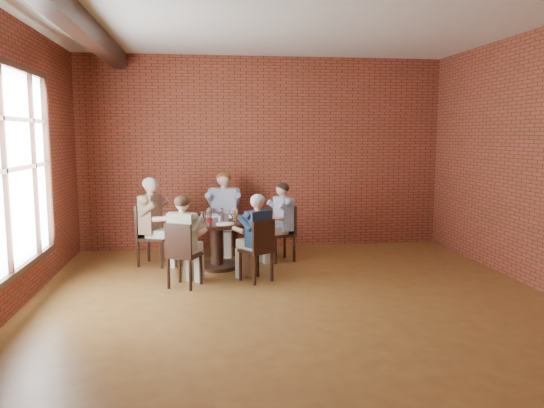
{
  "coord_description": "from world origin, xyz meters",
  "views": [
    {
      "loc": [
        -1.1,
        -5.98,
        2.03
      ],
      "look_at": [
        -0.18,
        1.0,
        1.11
      ],
      "focal_mm": 35.0,
      "sensor_mm": 36.0,
      "label": 1
    }
  ],
  "objects": [
    {
      "name": "glass_h",
      "position": [
        -0.6,
        1.96,
        0.82
      ],
      "size": [
        0.07,
        0.07,
        0.14
      ],
      "primitive_type": "cylinder",
      "color": "white",
      "rests_on": "dining_table"
    },
    {
      "name": "glass_f",
      "position": [
        -1.01,
        1.64,
        0.82
      ],
      "size": [
        0.07,
        0.07,
        0.14
      ],
      "primitive_type": "cylinder",
      "color": "white",
      "rests_on": "dining_table"
    },
    {
      "name": "diner_e",
      "position": [
        -0.38,
        1.2,
        0.61
      ],
      "size": [
        0.7,
        0.73,
        1.22
      ],
      "primitive_type": null,
      "rotation": [
        0.0,
        0.0,
        3.72
      ],
      "color": "#192B46",
      "rests_on": "floor"
    },
    {
      "name": "chair_a",
      "position": [
        0.21,
        2.37,
        0.49
      ],
      "size": [
        0.5,
        0.5,
        0.9
      ],
      "rotation": [
        0.0,
        0.0,
        -1.25
      ],
      "color": "black",
      "rests_on": "floor"
    },
    {
      "name": "wall_back",
      "position": [
        0.0,
        3.5,
        1.7
      ],
      "size": [
        7.0,
        0.0,
        7.0
      ],
      "primitive_type": "plane",
      "rotation": [
        1.57,
        0.0,
        0.0
      ],
      "color": "brown",
      "rests_on": "ground"
    },
    {
      "name": "ceiling",
      "position": [
        0.0,
        0.0,
        3.4
      ],
      "size": [
        7.0,
        7.0,
        0.0
      ],
      "primitive_type": "plane",
      "rotation": [
        3.14,
        0.0,
        0.0
      ],
      "color": "silver",
      "rests_on": "wall_back"
    },
    {
      "name": "glass_a",
      "position": [
        -0.68,
        2.02,
        0.82
      ],
      "size": [
        0.07,
        0.07,
        0.14
      ],
      "primitive_type": "cylinder",
      "color": "white",
      "rests_on": "dining_table"
    },
    {
      "name": "floor",
      "position": [
        0.0,
        0.0,
        0.0
      ],
      "size": [
        7.0,
        7.0,
        0.0
      ],
      "primitive_type": "plane",
      "color": "brown",
      "rests_on": "ground"
    },
    {
      "name": "glass_g",
      "position": [
        -0.84,
        1.81,
        0.82
      ],
      "size": [
        0.07,
        0.07,
        0.14
      ],
      "primitive_type": "cylinder",
      "color": "white",
      "rests_on": "dining_table"
    },
    {
      "name": "window",
      "position": [
        -3.18,
        0.4,
        1.65
      ],
      "size": [
        0.1,
        2.16,
        2.36
      ],
      "color": "white",
      "rests_on": "wall_left"
    },
    {
      "name": "chair_c",
      "position": [
        -1.94,
        2.36,
        0.52
      ],
      "size": [
        0.56,
        0.56,
        0.96
      ],
      "rotation": [
        0.0,
        0.0,
        1.24
      ],
      "color": "black",
      "rests_on": "floor"
    },
    {
      "name": "chair_d",
      "position": [
        -1.38,
        0.98,
        0.48
      ],
      "size": [
        0.5,
        0.5,
        0.88
      ],
      "rotation": [
        0.0,
        0.0,
        2.7
      ],
      "color": "black",
      "rests_on": "floor"
    },
    {
      "name": "plate_c",
      "position": [
        -1.33,
        2.21,
        0.76
      ],
      "size": [
        0.26,
        0.26,
        0.01
      ],
      "primitive_type": "cylinder",
      "color": "white",
      "rests_on": "dining_table"
    },
    {
      "name": "chair_e",
      "position": [
        -0.34,
        1.14,
        0.48
      ],
      "size": [
        0.51,
        0.51,
        0.88
      ],
      "rotation": [
        0.0,
        0.0,
        3.72
      ],
      "color": "black",
      "rests_on": "floor"
    },
    {
      "name": "plate_d",
      "position": [
        -0.79,
        1.56,
        0.76
      ],
      "size": [
        0.26,
        0.26,
        0.01
      ],
      "primitive_type": "cylinder",
      "color": "white",
      "rests_on": "dining_table"
    },
    {
      "name": "dining_table",
      "position": [
        -0.9,
        2.0,
        0.53
      ],
      "size": [
        1.3,
        1.3,
        0.75
      ],
      "color": "black",
      "rests_on": "floor"
    },
    {
      "name": "chair_b",
      "position": [
        -0.73,
        3.1,
        0.52
      ],
      "size": [
        0.52,
        0.52,
        0.97
      ],
      "rotation": [
        0.0,
        0.0,
        -0.15
      ],
      "color": "black",
      "rests_on": "floor"
    },
    {
      "name": "glass_e",
      "position": [
        -1.1,
        1.98,
        0.82
      ],
      "size": [
        0.07,
        0.07,
        0.14
      ],
      "primitive_type": "cylinder",
      "color": "white",
      "rests_on": "dining_table"
    },
    {
      "name": "diner_c",
      "position": [
        -1.86,
        2.33,
        0.69
      ],
      "size": [
        0.82,
        0.74,
        1.37
      ],
      "primitive_type": null,
      "rotation": [
        0.0,
        0.0,
        1.24
      ],
      "color": "brown",
      "rests_on": "floor"
    },
    {
      "name": "plate_a",
      "position": [
        -0.56,
        2.23,
        0.76
      ],
      "size": [
        0.26,
        0.26,
        0.01
      ],
      "primitive_type": "cylinder",
      "color": "white",
      "rests_on": "dining_table"
    },
    {
      "name": "glass_d",
      "position": [
        -1.01,
        2.05,
        0.82
      ],
      "size": [
        0.07,
        0.07,
        0.14
      ],
      "primitive_type": "cylinder",
      "color": "white",
      "rests_on": "dining_table"
    },
    {
      "name": "glass_b",
      "position": [
        -0.82,
        2.23,
        0.82
      ],
      "size": [
        0.07,
        0.07,
        0.14
      ],
      "primitive_type": "cylinder",
      "color": "white",
      "rests_on": "dining_table"
    },
    {
      "name": "smartphone",
      "position": [
        -0.5,
        1.67,
        0.75
      ],
      "size": [
        0.07,
        0.13,
        0.01
      ],
      "primitive_type": "cube",
      "rotation": [
        0.0,
        0.0,
        -0.09
      ],
      "color": "black",
      "rests_on": "dining_table"
    },
    {
      "name": "diner_b",
      "position": [
        -0.75,
        3.01,
        0.7
      ],
      "size": [
        0.66,
        0.77,
        1.4
      ],
      "primitive_type": null,
      "rotation": [
        0.0,
        0.0,
        -0.15
      ],
      "color": "#848EA8",
      "rests_on": "floor"
    },
    {
      "name": "glass_c",
      "position": [
        -0.99,
        2.32,
        0.82
      ],
      "size": [
        0.07,
        0.07,
        0.14
      ],
      "primitive_type": "cylinder",
      "color": "white",
      "rests_on": "dining_table"
    },
    {
      "name": "diner_d",
      "position": [
        -1.35,
        1.05,
        0.62
      ],
      "size": [
        0.67,
        0.72,
        1.23
      ],
      "primitive_type": null,
      "rotation": [
        0.0,
        0.0,
        2.7
      ],
      "color": "#B5A88E",
      "rests_on": "floor"
    },
    {
      "name": "wall_front",
      "position": [
        0.0,
        -3.5,
        1.7
      ],
      "size": [
        7.0,
        0.0,
        7.0
      ],
      "primitive_type": "plane",
      "rotation": [
        -1.57,
        0.0,
        0.0
      ],
      "color": "brown",
      "rests_on": "ground"
    },
    {
      "name": "plate_b",
      "position": [
        -0.93,
        2.37,
        0.76
      ],
      "size": [
        0.26,
        0.26,
        0.01
      ],
      "primitive_type": "cylinder",
      "color": "white",
      "rests_on": "dining_table"
    },
    {
      "name": "ceiling_beam",
      "position": [
        -2.45,
        0.0,
        3.27
      ],
      "size": [
        0.22,
        6.9,
        0.26
      ],
      "primitive_type": "cube",
      "color": "black",
      "rests_on": "ceiling"
    },
    {
      "name": "diner_a",
      "position": [
        0.13,
        2.34,
        0.63
      ],
      "size": [
        0.72,
        0.65,
        1.26
      ],
      "primitive_type": null,
      "rotation": [
        0.0,
        0.0,
        -1.25
      ],
      "color": "#375B8F",
      "rests_on": "floor"
    }
  ]
}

